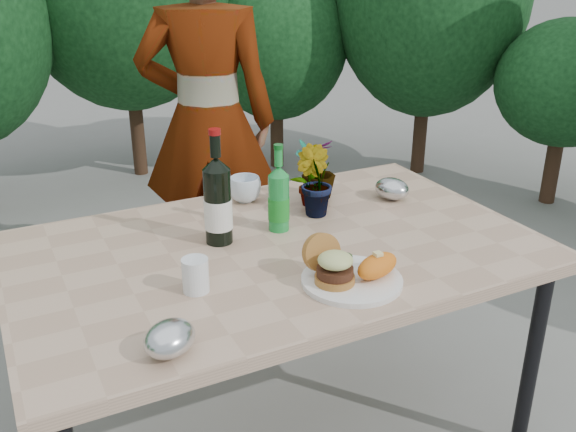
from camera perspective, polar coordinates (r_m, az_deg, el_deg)
name	(u,v)px	position (r m, az deg, el deg)	size (l,w,h in m)	color
patio_table	(277,262)	(2.01, -1.03, -4.11)	(1.60, 1.00, 0.75)	tan
shrub_hedge	(199,28)	(3.54, -7.90, 16.23)	(6.88, 5.17, 2.31)	#382316
dinner_plate	(352,280)	(1.78, 5.69, -5.70)	(0.28, 0.28, 0.01)	white
burger_stack	(332,264)	(1.74, 3.89, -4.32)	(0.11, 0.16, 0.11)	#B7722D
sweet_potato	(377,266)	(1.78, 7.94, -4.40)	(0.15, 0.08, 0.06)	orange
grilled_veg	(340,259)	(1.85, 4.65, -3.81)	(0.08, 0.05, 0.03)	olive
wine_bottle	(218,202)	(1.97, -6.26, 1.24)	(0.09, 0.09, 0.36)	black
sparkling_water	(279,199)	(2.05, -0.83, 1.49)	(0.07, 0.07, 0.29)	#198E37
plastic_cup	(195,275)	(1.73, -8.22, -5.22)	(0.07, 0.07, 0.10)	white
seedling_left	(309,174)	(2.24, 1.86, 3.76)	(0.12, 0.08, 0.24)	#23591E
seedling_mid	(314,181)	(2.17, 2.30, 3.10)	(0.13, 0.11, 0.24)	#255E20
seedling_right	(319,169)	(2.32, 2.74, 4.15)	(0.12, 0.12, 0.22)	#25591E
blue_bowl	(245,189)	(2.31, -3.85, 2.39)	(0.12, 0.12, 0.09)	white
foil_packet_left	(170,338)	(1.50, -10.49, -10.65)	(0.13, 0.11, 0.08)	silver
foil_packet_right	(392,189)	(2.36, 9.22, 2.41)	(0.13, 0.11, 0.08)	silver
person	(208,122)	(2.96, -7.15, 8.26)	(0.63, 0.41, 1.72)	#A16C50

